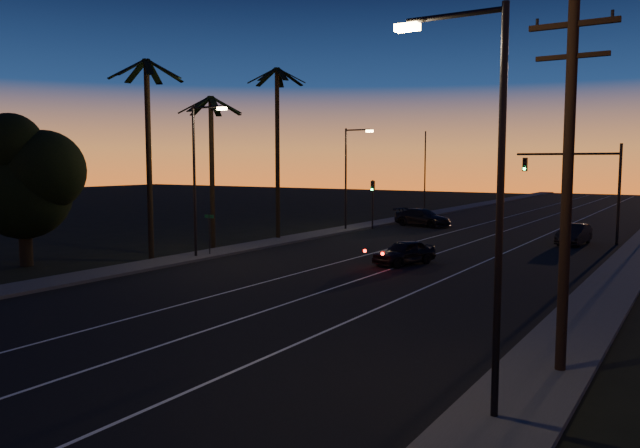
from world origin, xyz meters
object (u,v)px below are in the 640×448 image
Objects in this scene: utility_pole at (568,177)px; cross_car at (423,218)px; lead_car at (404,252)px; right_car at (574,234)px; signal_mast at (583,175)px.

cross_car is (-18.49, 34.71, -4.53)m from utility_pole.
right_car is (6.49, 14.00, 0.04)m from lead_car.
right_car is at bearing -24.03° from cross_car.
cross_car is (-7.33, 20.16, 0.10)m from lead_car.
lead_car is at bearing 127.48° from utility_pole.
utility_pole is 2.12× the size of lead_car.
cross_car is (-13.82, 6.16, 0.06)m from right_car.
utility_pole is 39.59m from cross_car.
signal_mast is 1.60× the size of right_car.
lead_car is at bearing -70.02° from cross_car.
right_car is at bearing -98.23° from signal_mast.
signal_mast is (-4.46, 29.99, -0.53)m from utility_pole.
utility_pole reaches higher than right_car.
signal_mast reaches higher than lead_car.
utility_pole is 1.75× the size of cross_car.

